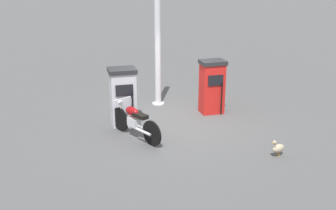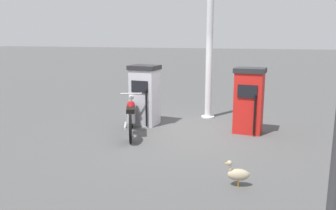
% 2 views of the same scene
% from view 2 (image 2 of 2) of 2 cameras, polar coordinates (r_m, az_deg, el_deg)
% --- Properties ---
extents(ground_plane, '(120.00, 120.00, 0.00)m').
position_cam_2_polar(ground_plane, '(8.79, 3.61, -4.68)').
color(ground_plane, '#4C4C4C').
extents(fuel_pump_near, '(0.73, 0.82, 1.66)m').
position_cam_2_polar(fuel_pump_near, '(9.47, -3.90, 1.71)').
color(fuel_pump_near, silver).
rests_on(fuel_pump_near, ground).
extents(fuel_pump_far, '(0.67, 0.80, 1.66)m').
position_cam_2_polar(fuel_pump_far, '(8.86, 13.33, 0.77)').
color(fuel_pump_far, red).
rests_on(fuel_pump_far, ground).
extents(motorcycle_near_pump, '(1.88, 0.88, 0.97)m').
position_cam_2_polar(motorcycle_near_pump, '(8.60, -6.21, -1.71)').
color(motorcycle_near_pump, black).
rests_on(motorcycle_near_pump, ground).
extents(wandering_duck, '(0.26, 0.44, 0.44)m').
position_cam_2_polar(wandering_duck, '(5.84, 11.57, -11.21)').
color(wandering_duck, tan).
rests_on(wandering_duck, ground).
extents(canopy_support_pole, '(0.40, 0.40, 3.97)m').
position_cam_2_polar(canopy_support_pole, '(10.22, 6.90, 8.40)').
color(canopy_support_pole, silver).
rests_on(canopy_support_pole, ground).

